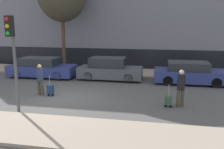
% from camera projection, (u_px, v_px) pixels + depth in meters
% --- Properties ---
extents(ground_plane, '(80.00, 80.00, 0.00)m').
position_uv_depth(ground_plane, '(63.00, 99.00, 12.44)').
color(ground_plane, '#565451').
extents(sidewalk_near, '(28.00, 2.50, 0.12)m').
position_uv_depth(sidewalk_near, '(23.00, 128.00, 8.83)').
color(sidewalk_near, tan).
rests_on(sidewalk_near, ground_plane).
extents(sidewalk_far, '(28.00, 3.00, 0.12)m').
position_uv_depth(sidewalk_far, '(98.00, 71.00, 19.15)').
color(sidewalk_far, tan).
rests_on(sidewalk_far, ground_plane).
extents(building_facade, '(28.00, 2.65, 10.26)m').
position_uv_depth(building_facade, '(107.00, 6.00, 21.49)').
color(building_facade, slate).
rests_on(building_facade, ground_plane).
extents(parked_car_0, '(4.63, 1.79, 1.36)m').
position_uv_depth(parked_car_0, '(42.00, 68.00, 17.29)').
color(parked_car_0, navy).
rests_on(parked_car_0, ground_plane).
extents(parked_car_1, '(4.19, 1.72, 1.47)m').
position_uv_depth(parked_car_1, '(110.00, 69.00, 16.54)').
color(parked_car_1, '#4C5156').
rests_on(parked_car_1, ground_plane).
extents(parked_car_2, '(4.44, 1.91, 1.34)m').
position_uv_depth(parked_car_2, '(190.00, 73.00, 15.48)').
color(parked_car_2, navy).
rests_on(parked_car_2, ground_plane).
extents(pedestrian_left, '(0.35, 0.34, 1.63)m').
position_uv_depth(pedestrian_left, '(40.00, 78.00, 12.86)').
color(pedestrian_left, '#4C4233').
rests_on(pedestrian_left, ground_plane).
extents(trolley_left, '(0.34, 0.29, 1.10)m').
position_uv_depth(trolley_left, '(50.00, 90.00, 12.86)').
color(trolley_left, navy).
rests_on(trolley_left, ground_plane).
extents(pedestrian_right, '(0.34, 0.34, 1.69)m').
position_uv_depth(pedestrian_right, '(181.00, 86.00, 11.07)').
color(pedestrian_right, '#4C4233').
rests_on(pedestrian_right, ground_plane).
extents(trolley_right, '(0.34, 0.29, 1.05)m').
position_uv_depth(trolley_right, '(168.00, 100.00, 11.13)').
color(trolley_right, '#335138').
rests_on(trolley_right, ground_plane).
extents(traffic_light, '(0.28, 0.47, 3.98)m').
position_uv_depth(traffic_light, '(12.00, 46.00, 9.80)').
color(traffic_light, '#515154').
rests_on(traffic_light, ground_plane).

